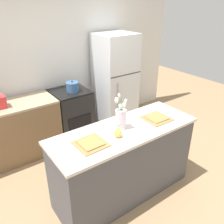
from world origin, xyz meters
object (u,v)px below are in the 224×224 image
(pear_figurine, at_px, (118,133))
(cooking_pot, at_px, (73,87))
(refrigerator, at_px, (115,81))
(plate_setting_right, at_px, (157,118))
(plate_setting_left, at_px, (91,144))
(stove_range, at_px, (72,115))
(flower_vase, at_px, (121,117))

(pear_figurine, relative_size, cooking_pot, 0.67)
(refrigerator, xyz_separation_m, plate_setting_right, (-0.57, -1.64, 0.09))
(pear_figurine, relative_size, plate_setting_right, 0.45)
(refrigerator, relative_size, plate_setting_right, 5.54)
(plate_setting_left, relative_size, plate_setting_right, 1.00)
(cooking_pot, bearing_deg, plate_setting_left, -111.13)
(stove_range, height_order, flower_vase, flower_vase)
(pear_figurine, height_order, cooking_pot, pear_figurine)
(stove_range, bearing_deg, plate_setting_left, -109.51)
(pear_figurine, xyz_separation_m, plate_setting_left, (-0.31, 0.05, -0.05))
(stove_range, bearing_deg, pear_figurine, -98.95)
(plate_setting_right, bearing_deg, pear_figurine, -175.60)
(flower_vase, bearing_deg, pear_figurine, -136.63)
(stove_range, relative_size, plate_setting_left, 2.86)
(stove_range, bearing_deg, refrigerator, 0.04)
(refrigerator, xyz_separation_m, plate_setting_left, (-1.53, -1.64, 0.09))
(pear_figurine, xyz_separation_m, cooking_pot, (0.30, 1.64, -0.03))
(flower_vase, bearing_deg, cooking_pot, 84.08)
(plate_setting_right, xyz_separation_m, cooking_pot, (-0.35, 1.59, 0.02))
(flower_vase, distance_m, plate_setting_left, 0.48)
(refrigerator, relative_size, pear_figurine, 12.40)
(flower_vase, xyz_separation_m, plate_setting_right, (0.50, -0.09, -0.13))
(plate_setting_left, distance_m, plate_setting_right, 0.96)
(flower_vase, xyz_separation_m, pear_figurine, (-0.14, -0.14, -0.08))
(stove_range, height_order, pear_figurine, pear_figurine)
(plate_setting_right, bearing_deg, flower_vase, 170.36)
(stove_range, relative_size, pear_figurine, 6.40)
(pear_figurine, bearing_deg, flower_vase, 43.37)
(plate_setting_left, height_order, cooking_pot, cooking_pot)
(flower_vase, relative_size, cooking_pot, 1.94)
(stove_range, bearing_deg, plate_setting_right, -76.93)
(refrigerator, distance_m, flower_vase, 1.90)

